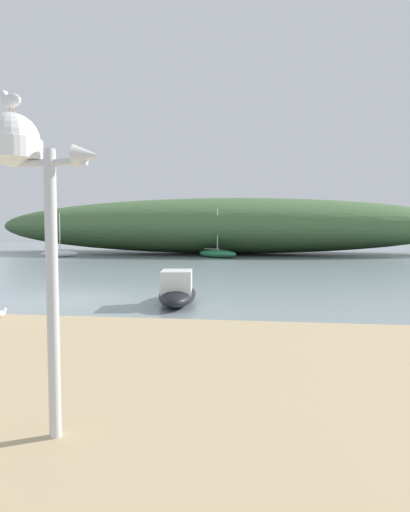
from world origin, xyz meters
TOP-DOWN VIEW (x-y plane):
  - ground_plane at (0.00, 0.00)m, footprint 120.00×120.00m
  - distant_hill at (2.68, 28.61)m, footprint 45.42×14.44m
  - mast_structure at (4.07, -9.31)m, footprint 1.19×0.57m
  - seagull_on_radar at (3.96, -9.30)m, footprint 0.33×0.19m
  - sailboat_far_left at (2.87, 21.77)m, footprint 3.99×3.39m
  - motorboat_east_reach at (3.87, -0.40)m, footprint 1.54×3.47m
  - sailboat_off_point at (-10.45, 20.81)m, footprint 3.25×2.25m
  - seagull_by_mast at (0.33, -4.01)m, footprint 0.17×0.36m

SIDE VIEW (x-z plane):
  - ground_plane at x=0.00m, z-range 0.00..0.00m
  - sailboat_off_point at x=-10.45m, z-range -1.57..2.17m
  - sailboat_far_left at x=2.87m, z-range -1.69..2.37m
  - seagull_by_mast at x=0.33m, z-range 0.22..0.46m
  - motorboat_east_reach at x=3.87m, z-range -0.14..0.94m
  - distant_hill at x=2.68m, z-range 0.00..5.38m
  - mast_structure at x=4.07m, z-range 1.29..4.55m
  - seagull_on_radar at x=3.96m, z-range 3.47..3.71m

